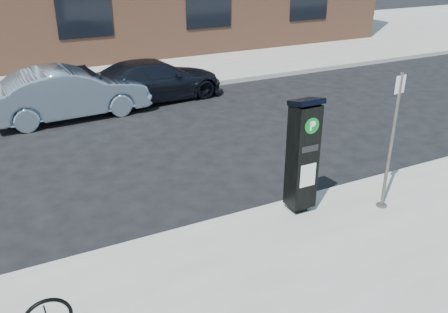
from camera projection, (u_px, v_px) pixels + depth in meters
ground at (243, 220)px, 8.30m from camera, size 120.00×120.00×0.00m
sidewalk_far at (80, 59)px, 19.67m from camera, size 60.00×12.00×0.15m
curb_near at (243, 217)px, 8.26m from camera, size 60.00×0.12×0.16m
curb_far at (119, 96)px, 14.80m from camera, size 60.00×0.12×0.16m
parking_kiosk at (303, 155)px, 7.91m from camera, size 0.48×0.42×2.06m
sign_pole at (391, 144)px, 7.96m from camera, size 0.21×0.19×2.42m
car_silver at (69, 93)px, 12.97m from camera, size 4.32×1.72×1.40m
car_dark at (155, 80)px, 14.49m from camera, size 4.42×2.11×1.24m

